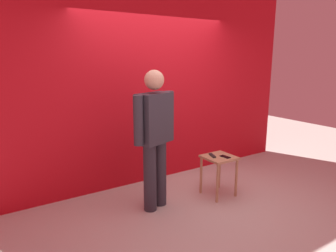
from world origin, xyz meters
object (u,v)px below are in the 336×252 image
standing_person (155,133)px  tv_remote (212,155)px  cell_phone (225,157)px  side_table (219,164)px

standing_person → tv_remote: 0.95m
cell_phone → tv_remote: bearing=127.0°
tv_remote → standing_person: bearing=-166.5°
standing_person → cell_phone: size_ratio=12.22×
standing_person → side_table: bearing=-10.2°
standing_person → tv_remote: bearing=-7.3°
standing_person → cell_phone: bearing=-13.6°
standing_person → tv_remote: size_ratio=10.35×
side_table → cell_phone: (0.05, -0.07, 0.12)m
cell_phone → tv_remote: 0.18m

